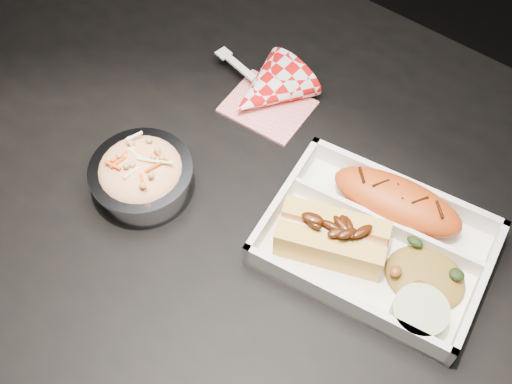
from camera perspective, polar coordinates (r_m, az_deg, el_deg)
dining_table at (r=0.85m, az=2.77°, el=-5.88°), size 1.20×0.80×0.75m
food_tray at (r=0.76m, az=10.57°, el=-4.66°), size 0.27×0.21×0.04m
fried_pastry at (r=0.77m, az=12.42°, el=-0.80°), size 0.17×0.09×0.04m
hotdog at (r=0.73m, az=6.80°, el=-3.93°), size 0.14×0.10×0.06m
fried_rice_mound at (r=0.74m, az=14.98°, el=-6.97°), size 0.10×0.09×0.03m
cupcake_liner at (r=0.72m, az=14.27°, el=-10.51°), size 0.06×0.06×0.03m
foil_coleslaw_cup at (r=0.78m, az=-10.14°, el=1.54°), size 0.12×0.12×0.07m
napkin_fork at (r=0.87m, az=0.93°, el=8.93°), size 0.17×0.13×0.10m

